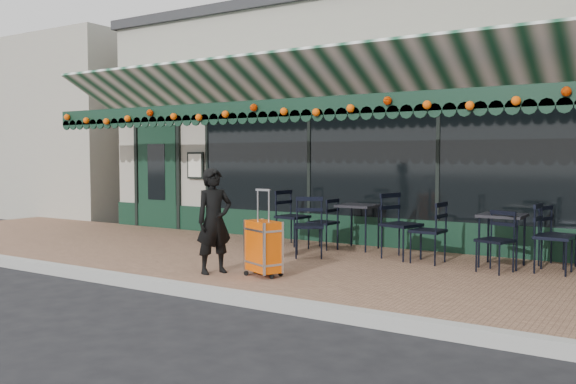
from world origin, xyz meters
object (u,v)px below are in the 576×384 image
Objects in this scene: cafe_table_b at (358,209)px; chair_b_left at (323,223)px; suitcase at (263,247)px; chair_a_extra at (554,238)px; chair_a_right at (558,236)px; woman at (214,221)px; chair_solo at (293,217)px; chair_b_right at (401,226)px; chair_a_front at (495,241)px; chair_a_left at (428,232)px; cafe_table_a at (502,219)px; chair_b_front at (309,227)px.

chair_b_left is (-0.52, -0.26, -0.24)m from cafe_table_b.
suitcase is 3.84m from chair_a_extra.
suitcase is 2.49m from chair_b_left.
chair_a_right reaches higher than chair_b_left.
woman is 2.65m from chair_b_left.
chair_a_right is at bearing -78.67° from chair_solo.
woman is 1.38× the size of chair_b_right.
chair_solo is (-3.57, 0.64, 0.07)m from chair_a_front.
chair_a_front is at bearing 60.99° from suitcase.
cafe_table_b is 0.82× the size of chair_a_left.
cafe_table_a is at bearing 108.58° from chair_a_left.
chair_solo is at bearing 104.00° from chair_b_front.
chair_b_right is (0.96, -0.51, -0.17)m from cafe_table_b.
woman is 1.62× the size of chair_b_left.
cafe_table_b is 0.80× the size of chair_a_extra.
chair_a_extra is 1.09× the size of chair_b_left.
chair_a_front is 2.99m from chair_b_left.
chair_b_right is (1.01, 2.19, 0.13)m from suitcase.
suitcase reaches higher than chair_b_front.
woman is 1.48× the size of chair_a_extra.
woman reaches higher than chair_a_extra.
woman is 4.00m from cafe_table_a.
chair_a_left is 0.47m from chair_b_right.
chair_a_left reaches higher than chair_b_left.
cafe_table_b is 0.77× the size of chair_solo.
chair_a_right reaches higher than cafe_table_b.
chair_a_front is at bearing 121.41° from chair_a_extra.
woman is 4.50m from chair_a_extra.
cafe_table_b is at bearing 109.07° from chair_a_right.
suitcase is at bearing 149.58° from chair_a_right.
chair_a_right is 0.54m from chair_a_extra.
cafe_table_b is 1.17m from chair_b_front.
suitcase is at bearing 13.89° from chair_b_left.
chair_a_front is at bearing -87.32° from cafe_table_a.
woman reaches higher than chair_a_left.
cafe_table_a is at bearing 83.45° from chair_a_extra.
suitcase is at bearing -110.50° from chair_b_front.
cafe_table_a is 2.42m from cafe_table_b.
cafe_table_b is (0.70, 2.89, -0.02)m from woman.
suitcase is (0.66, 0.19, -0.32)m from woman.
chair_a_right is 1.11m from chair_a_front.
woman is 1.24× the size of suitcase.
chair_b_right reaches higher than chair_b_left.
chair_solo is at bearing 98.80° from chair_b_right.
chair_a_extra is at bearing -18.72° from chair_b_front.
chair_a_left is at bearing 97.99° from chair_a_extra.
chair_b_left is 1.50m from chair_b_right.
chair_solo reaches higher than chair_a_left.
cafe_table_b is at bearing 178.76° from chair_a_front.
cafe_table_a is 0.76× the size of chair_solo.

